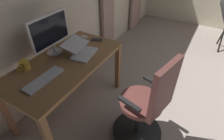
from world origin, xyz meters
name	(u,v)px	position (x,y,z in m)	size (l,w,h in m)	color
desk	(66,68)	(1.23, -2.27, 0.65)	(1.38, 0.70, 0.75)	olive
office_chair	(147,107)	(1.17, -1.31, 0.50)	(0.56, 0.56, 1.09)	black
computer_monitor	(50,32)	(1.15, -2.51, 1.01)	(0.53, 0.18, 0.45)	white
computer_keyboard	(44,79)	(1.57, -2.22, 0.76)	(0.42, 0.12, 0.02)	#B7BCC1
laptop	(81,50)	(1.02, -2.21, 0.80)	(0.37, 0.36, 0.16)	silver
computer_mouse	(84,37)	(0.68, -2.42, 0.77)	(0.06, 0.10, 0.04)	white
cell_phone_face_up	(97,40)	(0.65, -2.25, 0.75)	(0.07, 0.14, 0.01)	#232328
mug_coffee	(25,65)	(1.54, -2.52, 0.80)	(0.14, 0.09, 0.10)	gold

